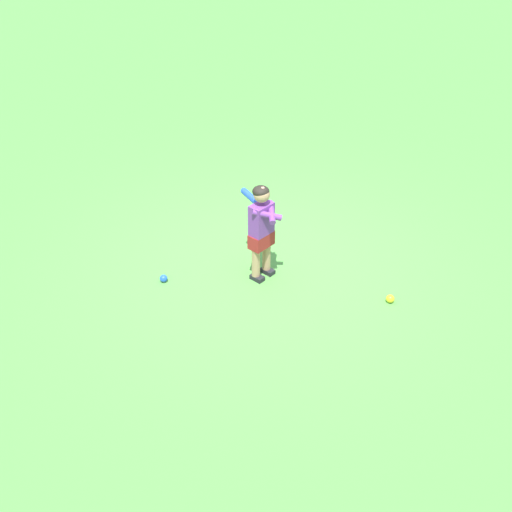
% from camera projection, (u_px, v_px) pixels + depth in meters
% --- Properties ---
extents(ground_plane, '(40.00, 40.00, 0.00)m').
position_uv_depth(ground_plane, '(267.00, 263.00, 7.00)').
color(ground_plane, '#519942').
extents(child_batter, '(0.50, 0.49, 1.08)m').
position_uv_depth(child_batter, '(261.00, 224.00, 6.45)').
color(child_batter, '#232328').
rests_on(child_batter, ground).
extents(play_ball_near_batter, '(0.09, 0.09, 0.09)m').
position_uv_depth(play_ball_near_batter, '(390.00, 299.00, 6.38)').
color(play_ball_near_batter, yellow).
rests_on(play_ball_near_batter, ground).
extents(play_ball_far_left, '(0.08, 0.08, 0.08)m').
position_uv_depth(play_ball_far_left, '(164.00, 278.00, 6.68)').
color(play_ball_far_left, blue).
rests_on(play_ball_far_left, ground).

